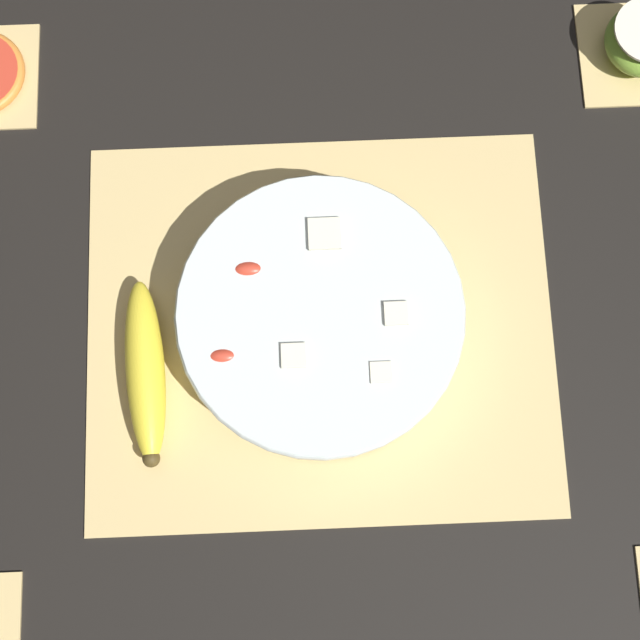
# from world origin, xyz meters

# --- Properties ---
(ground_plane) EXTENTS (6.00, 6.00, 0.00)m
(ground_plane) POSITION_xyz_m (0.00, 0.00, 0.00)
(ground_plane) COLOR black
(bamboo_mat_center) EXTENTS (0.47, 0.40, 0.01)m
(bamboo_mat_center) POSITION_xyz_m (0.00, 0.00, 0.00)
(bamboo_mat_center) COLOR #D6B775
(bamboo_mat_center) RESTS_ON ground_plane
(coaster_mat_near_left) EXTENTS (0.12, 0.12, 0.01)m
(coaster_mat_near_left) POSITION_xyz_m (-0.35, -0.29, 0.00)
(coaster_mat_near_left) COLOR #D6B775
(coaster_mat_near_left) RESTS_ON ground_plane
(fruit_salad_bowl) EXTENTS (0.28, 0.28, 0.07)m
(fruit_salad_bowl) POSITION_xyz_m (-0.00, 0.00, 0.04)
(fruit_salad_bowl) COLOR silver
(fruit_salad_bowl) RESTS_ON bamboo_mat_center
(whole_banana) EXTENTS (0.05, 0.18, 0.04)m
(whole_banana) POSITION_xyz_m (0.17, 0.04, 0.03)
(whole_banana) COLOR yellow
(whole_banana) RESTS_ON bamboo_mat_center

